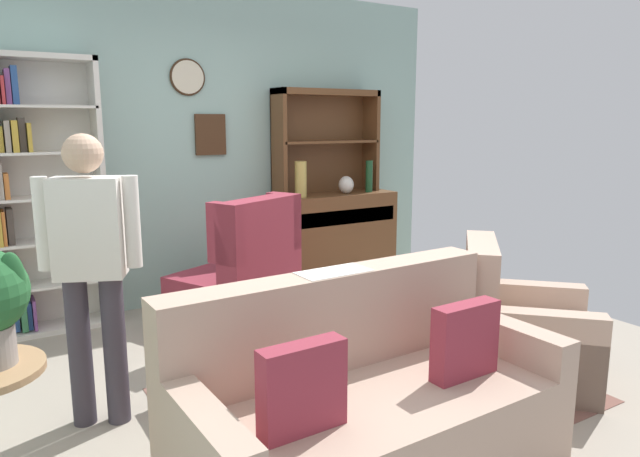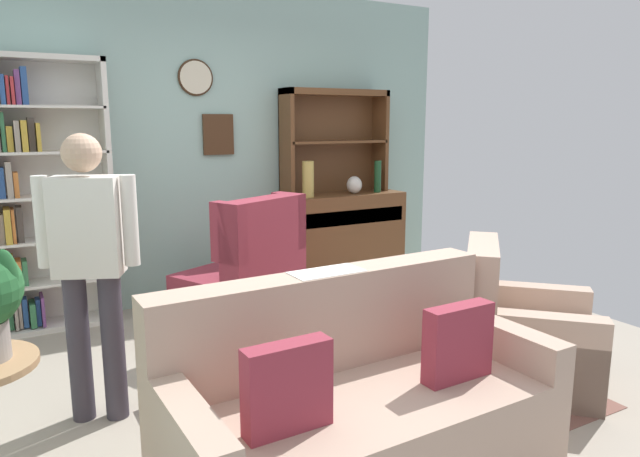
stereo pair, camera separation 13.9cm
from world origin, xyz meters
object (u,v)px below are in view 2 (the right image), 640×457
bookshelf (38,194)px  vase_round (354,185)px  sideboard_hutch (334,127)px  wingback_chair (246,279)px  bottle_wine (378,176)px  coffee_table (258,337)px  sideboard (339,235)px  person_reading (90,258)px  vase_tall (308,179)px  couch_floral (357,408)px  book_stack (258,329)px  armchair_floral (521,338)px

bookshelf → vase_round: 2.78m
sideboard_hutch → wingback_chair: size_ratio=1.05×
bottle_wine → wingback_chair: bearing=-161.5°
coffee_table → sideboard: bearing=47.3°
sideboard_hutch → person_reading: 3.12m
sideboard_hutch → vase_tall: size_ratio=3.28×
couch_floral → wingback_chair: wingback_chair is taller
vase_tall → book_stack: vase_tall is taller
couch_floral → armchair_floral: 1.43m
bookshelf → wingback_chair: bookshelf is taller
wingback_chair → coffee_table: (-0.38, -1.13, -0.03)m
couch_floral → wingback_chair: (0.29, 2.07, 0.07)m
bookshelf → sideboard: bearing=-1.8°
bookshelf → couch_floral: size_ratio=1.15×
armchair_floral → person_reading: bearing=160.8°
couch_floral → coffee_table: 0.94m
bookshelf → coffee_table: bearing=-61.5°
sideboard → vase_tall: (-0.39, -0.08, 0.58)m
sideboard_hutch → book_stack: 2.81m
couch_floral → wingback_chair: size_ratio=1.73×
bottle_wine → armchair_floral: size_ratio=0.29×
wingback_chair → sideboard: bearing=27.0°
vase_tall → coffee_table: vase_tall is taller
couch_floral → book_stack: (-0.13, 0.86, 0.13)m
couch_floral → book_stack: 0.87m
coffee_table → bottle_wine: bearing=39.7°
bottle_wine → person_reading: (-2.91, -1.52, -0.17)m
vase_round → armchair_floral: (-0.28, -2.36, -0.72)m
armchair_floral → book_stack: size_ratio=5.56×
sideboard → person_reading: size_ratio=0.83×
wingback_chair → vase_tall: bearing=32.9°
bookshelf → coffee_table: size_ratio=2.62×
bookshelf → couch_floral: bookshelf is taller
vase_round → armchair_floral: 2.49m
sideboard_hutch → bottle_wine: size_ratio=3.50×
bottle_wine → sideboard_hutch: bearing=153.0°
sideboard_hutch → bottle_wine: bearing=-27.0°
sideboard → bottle_wine: (0.39, -0.09, 0.57)m
vase_tall → person_reading: size_ratio=0.21×
sideboard_hutch → armchair_floral: 2.84m
coffee_table → armchair_floral: bearing=-23.9°
vase_tall → person_reading: bearing=-144.4°
coffee_table → sideboard_hutch: bearing=49.0°
vase_tall → person_reading: 2.63m
vase_tall → person_reading: person_reading is taller
couch_floral → sideboard: bearing=60.2°
sideboard_hutch → coffee_table: sideboard_hutch is taller
sideboard_hutch → coffee_table: 2.77m
coffee_table → vase_round: bearing=44.0°
bottle_wine → coffee_table: bearing=-140.3°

